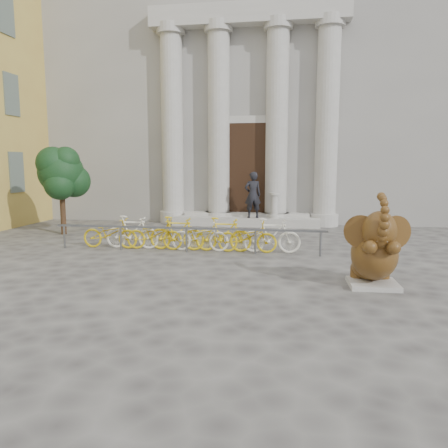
% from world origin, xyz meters
% --- Properties ---
extents(ground, '(80.00, 80.00, 0.00)m').
position_xyz_m(ground, '(0.00, 0.00, 0.00)').
color(ground, '#474442').
rests_on(ground, ground).
extents(classical_building, '(22.00, 10.70, 12.00)m').
position_xyz_m(classical_building, '(0.00, 14.93, 5.98)').
color(classical_building, gray).
rests_on(classical_building, ground).
extents(entrance_steps, '(6.00, 1.20, 0.36)m').
position_xyz_m(entrance_steps, '(0.00, 9.40, 0.18)').
color(entrance_steps, '#A8A59E').
rests_on(entrance_steps, ground).
extents(elephant_statue, '(1.33, 1.48, 1.98)m').
position_xyz_m(elephant_statue, '(3.61, 0.76, 0.72)').
color(elephant_statue, '#A8A59E').
rests_on(elephant_statue, ground).
extents(bike_rack, '(8.00, 0.53, 1.00)m').
position_xyz_m(bike_rack, '(-1.13, 3.90, 0.50)').
color(bike_rack, slate).
rests_on(bike_rack, ground).
extents(tree, '(1.81, 1.65, 3.14)m').
position_xyz_m(tree, '(-6.26, 6.08, 2.19)').
color(tree, '#332114').
rests_on(tree, ground).
extents(pedestrian, '(0.78, 0.64, 1.86)m').
position_xyz_m(pedestrian, '(0.31, 9.05, 1.29)').
color(pedestrian, black).
rests_on(pedestrian, entrance_steps).
extents(balustrade_post, '(0.42, 0.42, 1.03)m').
position_xyz_m(balustrade_post, '(1.18, 9.10, 0.84)').
color(balustrade_post, '#A8A59E').
rests_on(balustrade_post, entrance_steps).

